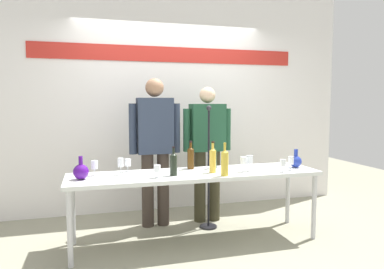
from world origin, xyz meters
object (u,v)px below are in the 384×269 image
at_px(wine_bottle_0, 225,162).
at_px(wine_glass_right_2, 244,161).
at_px(wine_bottle_4, 214,157).
at_px(microphone_stand, 209,188).
at_px(wine_glass_right_0, 283,163).
at_px(wine_bottle_1, 190,157).
at_px(display_table, 196,178).
at_px(presenter_right, 207,145).
at_px(wine_bottle_2, 213,159).
at_px(wine_glass_left_3, 128,163).
at_px(wine_glass_left_1, 157,169).
at_px(decanter_blue_right, 296,161).
at_px(wine_glass_left_2, 121,163).
at_px(presenter_left, 155,142).
at_px(wine_glass_left_0, 94,165).
at_px(wine_glass_right_1, 291,161).
at_px(decanter_blue_left, 81,171).
at_px(wine_glass_right_3, 249,160).
at_px(wine_bottle_3, 174,163).

distance_m(wine_bottle_0, wine_glass_right_2, 0.28).
distance_m(wine_bottle_4, microphone_stand, 0.43).
xyz_separation_m(wine_bottle_4, microphone_stand, (0.00, 0.18, -0.39)).
bearing_deg(wine_glass_right_2, wine_glass_right_0, -16.33).
relative_size(wine_bottle_1, wine_bottle_4, 1.03).
height_order(display_table, wine_bottle_1, wine_bottle_1).
xyz_separation_m(presenter_right, wine_bottle_2, (-0.16, -0.66, -0.06)).
bearing_deg(wine_glass_left_3, wine_glass_left_1, -57.52).
height_order(wine_bottle_4, microphone_stand, microphone_stand).
bearing_deg(decanter_blue_right, wine_glass_left_2, 176.59).
relative_size(presenter_left, wine_glass_left_0, 11.54).
bearing_deg(wine_glass_right_1, wine_glass_right_2, 174.60).
height_order(presenter_right, wine_glass_right_2, presenter_right).
bearing_deg(wine_glass_right_2, wine_glass_right_1, -5.40).
distance_m(presenter_left, wine_bottle_0, 1.01).
bearing_deg(display_table, presenter_right, 62.11).
bearing_deg(display_table, wine_bottle_2, -17.30).
bearing_deg(decanter_blue_left, display_table, 1.38).
relative_size(display_table, microphone_stand, 1.82).
height_order(display_table, decanter_blue_left, decanter_blue_left).
height_order(wine_glass_left_3, wine_glass_right_3, wine_glass_right_3).
bearing_deg(wine_glass_right_0, wine_bottle_0, -179.26).
height_order(decanter_blue_right, wine_glass_right_3, decanter_blue_right).
distance_m(decanter_blue_left, presenter_left, 1.05).
relative_size(decanter_blue_left, decanter_blue_right, 1.08).
height_order(wine_glass_left_3, wine_glass_right_0, wine_glass_left_3).
bearing_deg(wine_glass_right_0, presenter_right, 123.73).
xyz_separation_m(presenter_right, wine_glass_right_0, (0.55, -0.83, -0.10)).
xyz_separation_m(wine_bottle_2, wine_bottle_3, (-0.42, -0.04, -0.01)).
height_order(decanter_blue_left, wine_glass_left_0, decanter_blue_left).
xyz_separation_m(wine_glass_left_0, wine_glass_right_1, (2.02, -0.28, -0.00)).
distance_m(presenter_right, wine_bottle_1, 0.52).
xyz_separation_m(wine_bottle_4, wine_glass_left_2, (-1.01, -0.10, -0.00)).
bearing_deg(wine_glass_left_3, wine_bottle_2, -18.82).
relative_size(decanter_blue_left, wine_glass_right_0, 1.67).
relative_size(wine_bottle_2, wine_bottle_3, 1.12).
xyz_separation_m(wine_bottle_3, microphone_stand, (0.52, 0.45, -0.39)).
bearing_deg(wine_bottle_3, wine_glass_right_2, -1.78).
xyz_separation_m(presenter_right, wine_glass_left_0, (-1.33, -0.48, -0.10)).
distance_m(wine_bottle_1, wine_glass_right_3, 0.63).
bearing_deg(decanter_blue_right, wine_bottle_3, -177.56).
distance_m(display_table, wine_bottle_1, 0.28).
distance_m(wine_bottle_4, wine_glass_right_3, 0.40).
height_order(decanter_blue_right, wine_glass_left_2, decanter_blue_right).
xyz_separation_m(decanter_blue_left, wine_bottle_0, (1.36, -0.21, 0.06)).
relative_size(decanter_blue_right, wine_glass_right_0, 1.54).
bearing_deg(presenter_right, wine_bottle_1, -128.89).
bearing_deg(decanter_blue_right, wine_glass_left_3, 171.82).
bearing_deg(wine_glass_right_0, wine_bottle_1, 153.92).
bearing_deg(wine_glass_right_2, display_table, 167.15).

